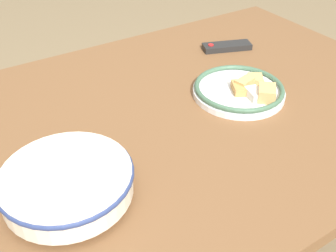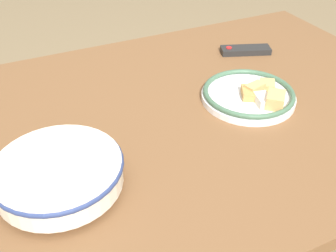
{
  "view_description": "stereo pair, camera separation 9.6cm",
  "coord_description": "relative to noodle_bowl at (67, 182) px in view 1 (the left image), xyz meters",
  "views": [
    {
      "loc": [
        -0.46,
        -0.74,
        1.32
      ],
      "look_at": [
        -0.05,
        -0.09,
        0.75
      ],
      "focal_mm": 42.0,
      "sensor_mm": 36.0,
      "label": 1
    },
    {
      "loc": [
        -0.38,
        -0.79,
        1.32
      ],
      "look_at": [
        -0.05,
        -0.09,
        0.75
      ],
      "focal_mm": 42.0,
      "sensor_mm": 36.0,
      "label": 2
    }
  ],
  "objects": [
    {
      "name": "dining_table",
      "position": [
        0.33,
        0.15,
        -0.11
      ],
      "size": [
        1.57,
        1.0,
        0.72
      ],
      "color": "brown",
      "rests_on": "ground_plane"
    },
    {
      "name": "noodle_bowl",
      "position": [
        0.0,
        0.0,
        0.0
      ],
      "size": [
        0.27,
        0.27,
        0.07
      ],
      "color": "silver",
      "rests_on": "dining_table"
    },
    {
      "name": "food_plate",
      "position": [
        0.56,
        0.12,
        -0.02
      ],
      "size": [
        0.26,
        0.26,
        0.05
      ],
      "color": "white",
      "rests_on": "dining_table"
    },
    {
      "name": "tv_remote",
      "position": [
        0.73,
        0.38,
        -0.03
      ],
      "size": [
        0.18,
        0.11,
        0.02
      ],
      "rotation": [
        0.0,
        0.0,
        1.21
      ],
      "color": "black",
      "rests_on": "dining_table"
    }
  ]
}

